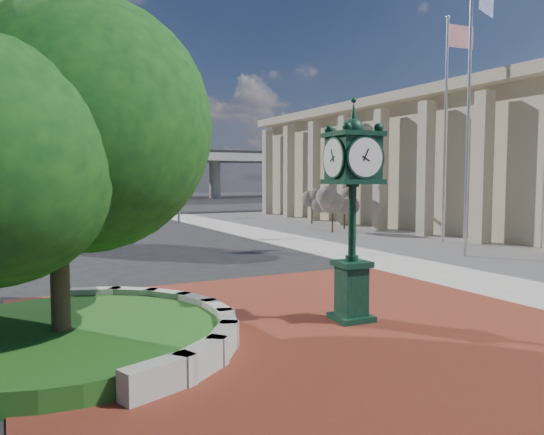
{
  "coord_description": "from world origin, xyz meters",
  "views": [
    {
      "loc": [
        -5.95,
        -10.8,
        3.33
      ],
      "look_at": [
        0.35,
        1.5,
        2.29
      ],
      "focal_mm": 35.0,
      "sensor_mm": 36.0,
      "label": 1
    }
  ],
  "objects": [
    {
      "name": "ground",
      "position": [
        0.0,
        0.0,
        0.0
      ],
      "size": [
        200.0,
        200.0,
        0.0
      ],
      "primitive_type": "plane",
      "color": "black",
      "rests_on": "ground"
    },
    {
      "name": "plaza",
      "position": [
        0.0,
        -1.0,
        0.02
      ],
      "size": [
        12.0,
        12.0,
        0.04
      ],
      "primitive_type": "cube",
      "color": "maroon",
      "rests_on": "ground"
    },
    {
      "name": "sidewalk",
      "position": [
        16.0,
        10.0,
        0.02
      ],
      "size": [
        20.0,
        50.0,
        0.04
      ],
      "primitive_type": "cube",
      "color": "#9E9B93",
      "rests_on": "ground"
    },
    {
      "name": "planter_wall",
      "position": [
        -2.71,
        -0.0,
        0.27
      ],
      "size": [
        2.96,
        6.77,
        0.54
      ],
      "color": "#9E9B93",
      "rests_on": "ground"
    },
    {
      "name": "grass_bed",
      "position": [
        -5.0,
        0.0,
        0.2
      ],
      "size": [
        6.1,
        6.1,
        0.4
      ],
      "primitive_type": "cylinder",
      "color": "#164D19",
      "rests_on": "ground"
    },
    {
      "name": "civic_building",
      "position": [
        23.6,
        12.0,
        4.33
      ],
      "size": [
        17.35,
        44.0,
        8.6
      ],
      "color": "#B9AF8C",
      "rests_on": "ground"
    },
    {
      "name": "overpass",
      "position": [
        -0.22,
        70.0,
        6.54
      ],
      "size": [
        90.0,
        12.0,
        7.5
      ],
      "color": "#9E9B93",
      "rests_on": "ground"
    },
    {
      "name": "tree_planter",
      "position": [
        -5.0,
        0.0,
        3.72
      ],
      "size": [
        5.2,
        5.2,
        6.33
      ],
      "color": "#38281C",
      "rests_on": "ground"
    },
    {
      "name": "tree_street",
      "position": [
        -4.0,
        18.0,
        3.24
      ],
      "size": [
        4.4,
        4.4,
        5.45
      ],
      "color": "#38281C",
      "rests_on": "ground"
    },
    {
      "name": "post_clock",
      "position": [
        1.17,
        -0.92,
        2.77
      ],
      "size": [
        1.12,
        1.12,
        5.04
      ],
      "color": "black",
      "rests_on": "ground"
    },
    {
      "name": "parked_car",
      "position": [
        3.37,
        35.98,
        0.86
      ],
      "size": [
        2.13,
        5.06,
        1.71
      ],
      "primitive_type": "imported",
      "rotation": [
        0.0,
        0.0,
        -0.02
      ],
      "color": "#51120B",
      "rests_on": "ground"
    },
    {
      "name": "flagpole_a",
      "position": [
        13.88,
        8.97,
        5.79
      ],
      "size": [
        1.77,
        0.2,
        11.29
      ],
      "color": "silver",
      "rests_on": "ground"
    },
    {
      "name": "flagpole_b",
      "position": [
        11.3,
        5.14,
        5.95
      ],
      "size": [
        1.76,
        0.65,
        11.61
      ],
      "color": "silver",
      "rests_on": "ground"
    },
    {
      "name": "street_lamp_near",
      "position": [
        5.68,
        26.33,
        5.45
      ],
      "size": [
        2.08,
        0.52,
        9.3
      ],
      "color": "slate",
      "rests_on": "ground"
    },
    {
      "name": "street_lamp_far",
      "position": [
        -0.41,
        43.93,
        5.53
      ],
      "size": [
        2.12,
        0.31,
        9.44
      ],
      "color": "slate",
      "rests_on": "ground"
    },
    {
      "name": "shrub_near",
      "position": [
        11.71,
        15.73,
        1.59
      ],
      "size": [
        1.2,
        1.2,
        2.2
      ],
      "color": "#38281C",
      "rests_on": "ground"
    },
    {
      "name": "shrub_mid",
      "position": [
        13.63,
        17.23,
        1.59
      ],
      "size": [
        1.2,
        1.2,
        2.2
      ],
      "color": "#38281C",
      "rests_on": "ground"
    },
    {
      "name": "shrub_far",
      "position": [
        13.69,
        21.35,
        1.59
      ],
      "size": [
        1.2,
        1.2,
        2.2
      ],
      "color": "#38281C",
      "rests_on": "ground"
    }
  ]
}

